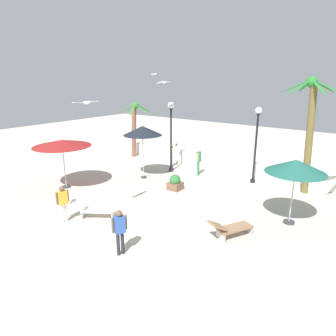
{
  "coord_description": "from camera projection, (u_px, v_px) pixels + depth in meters",
  "views": [
    {
      "loc": [
        8.93,
        -9.06,
        5.91
      ],
      "look_at": [
        0.0,
        2.91,
        1.4
      ],
      "focal_mm": 32.17,
      "sensor_mm": 36.0,
      "label": 1
    }
  ],
  "objects": [
    {
      "name": "ground_plane",
      "position": [
        130.0,
        212.0,
        13.78
      ],
      "size": [
        56.0,
        56.0,
        0.0
      ],
      "primitive_type": "plane",
      "color": "beige"
    },
    {
      "name": "guest_0",
      "position": [
        198.0,
        159.0,
        18.63
      ],
      "size": [
        0.31,
        0.55,
        1.74
      ],
      "color": "#3F8C59",
      "rests_on": "ground_plane"
    },
    {
      "name": "lounge_chair_1",
      "position": [
        93.0,
        209.0,
        13.14
      ],
      "size": [
        1.83,
        1.49,
        0.81
      ],
      "color": "#B7B7BC",
      "rests_on": "ground_plane"
    },
    {
      "name": "palm_tree_1",
      "position": [
        310.0,
        124.0,
        15.16
      ],
      "size": [
        2.82,
        2.46,
        5.98
      ],
      "color": "brown",
      "rests_on": "ground_plane"
    },
    {
      "name": "patio_umbrella_0",
      "position": [
        62.0,
        143.0,
        16.13
      ],
      "size": [
        3.1,
        3.1,
        2.76
      ],
      "color": "#333338",
      "rests_on": "ground_plane"
    },
    {
      "name": "lamp_post_0",
      "position": [
        171.0,
        128.0,
        18.86
      ],
      "size": [
        0.4,
        0.4,
        4.46
      ],
      "color": "black",
      "rests_on": "ground_plane"
    },
    {
      "name": "guest_3",
      "position": [
        63.0,
        201.0,
        12.55
      ],
      "size": [
        0.29,
        0.55,
        1.62
      ],
      "color": "silver",
      "rests_on": "ground_plane"
    },
    {
      "name": "seagull_0",
      "position": [
        164.0,
        82.0,
        16.85
      ],
      "size": [
        0.41,
        0.92,
        0.16
      ],
      "color": "white"
    },
    {
      "name": "palm_tree_2",
      "position": [
        134.0,
        123.0,
        22.62
      ],
      "size": [
        2.52,
        2.67,
        4.2
      ],
      "color": "brown",
      "rests_on": "ground_plane"
    },
    {
      "name": "lounge_chair_0",
      "position": [
        230.0,
        228.0,
        11.48
      ],
      "size": [
        1.34,
        1.9,
        0.82
      ],
      "color": "#B7B7BC",
      "rests_on": "ground_plane"
    },
    {
      "name": "seagull_1",
      "position": [
        86.0,
        102.0,
        10.88
      ],
      "size": [
        0.38,
        1.13,
        0.14
      ],
      "color": "white"
    },
    {
      "name": "planter",
      "position": [
        175.0,
        183.0,
        16.43
      ],
      "size": [
        0.7,
        0.7,
        0.85
      ],
      "color": "brown",
      "rests_on": "ground_plane"
    },
    {
      "name": "guest_2",
      "position": [
        172.0,
        154.0,
        20.49
      ],
      "size": [
        0.4,
        0.48,
        1.53
      ],
      "color": "#3359B2",
      "rests_on": "ground_plane"
    },
    {
      "name": "lamp_post_1",
      "position": [
        256.0,
        137.0,
        16.89
      ],
      "size": [
        0.38,
        0.38,
        4.36
      ],
      "color": "black",
      "rests_on": "ground_plane"
    },
    {
      "name": "boundary_wall",
      "position": [
        216.0,
        163.0,
        20.02
      ],
      "size": [
        25.2,
        0.3,
        0.94
      ],
      "primitive_type": "cube",
      "color": "silver",
      "rests_on": "ground_plane"
    },
    {
      "name": "seagull_2",
      "position": [
        154.0,
        74.0,
        21.38
      ],
      "size": [
        0.76,
        1.15,
        0.14
      ],
      "color": "white"
    },
    {
      "name": "patio_umbrella_2",
      "position": [
        143.0,
        131.0,
        17.63
      ],
      "size": [
        2.29,
        2.29,
        3.23
      ],
      "color": "#333338",
      "rests_on": "ground_plane"
    },
    {
      "name": "patio_umbrella_1",
      "position": [
        296.0,
        167.0,
        12.02
      ],
      "size": [
        2.41,
        2.41,
        2.81
      ],
      "color": "#333338",
      "rests_on": "ground_plane"
    },
    {
      "name": "guest_1",
      "position": [
        120.0,
        228.0,
        10.2
      ],
      "size": [
        0.36,
        0.52,
        1.66
      ],
      "color": "#26262D",
      "rests_on": "ground_plane"
    }
  ]
}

